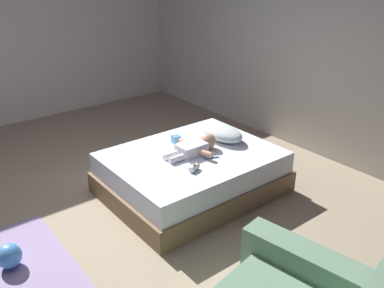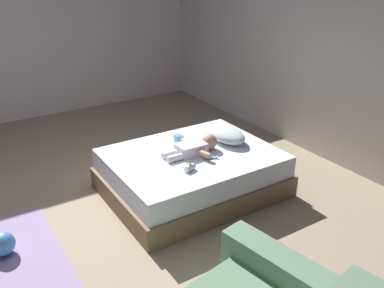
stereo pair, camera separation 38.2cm
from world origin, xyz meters
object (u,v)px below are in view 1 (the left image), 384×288
object	(u,v)px
toy_block	(176,139)
baby_bottle	(194,168)
bed	(192,173)
toy_ball	(9,256)
baby	(196,147)
toothbrush	(212,158)
pillow	(222,132)

from	to	relation	value
toy_block	baby_bottle	size ratio (longest dim) A/B	0.73
bed	toy_block	xyz separation A→B (m)	(-0.30, 0.02, 0.27)
bed	toy_ball	xyz separation A→B (m)	(0.03, -1.85, -0.11)
baby	toothbrush	bearing A→B (deg)	13.09
toy_block	baby_bottle	bearing A→B (deg)	-21.83
toy_block	baby_bottle	world-z (taller)	same
toy_ball	baby_bottle	size ratio (longest dim) A/B	1.59
bed	toothbrush	bearing A→B (deg)	20.38
toy_ball	baby_bottle	bearing A→B (deg)	80.25
pillow	bed	bearing A→B (deg)	-80.84
toy_ball	pillow	bearing A→B (deg)	92.64
baby_bottle	toy_block	bearing A→B (deg)	158.17
bed	toy_ball	world-z (taller)	bed
bed	baby_bottle	world-z (taller)	baby_bottle
bed	toothbrush	world-z (taller)	toothbrush
bed	pillow	distance (m)	0.57
baby	toothbrush	world-z (taller)	baby
toy_ball	toothbrush	bearing A→B (deg)	84.44
toy_block	pillow	bearing A→B (deg)	63.40
toothbrush	bed	bearing A→B (deg)	-159.62
bed	toy_ball	bearing A→B (deg)	-89.05
baby	baby_bottle	distance (m)	0.39
pillow	toy_ball	bearing A→B (deg)	-87.36
baby_bottle	bed	bearing A→B (deg)	144.54
pillow	baby_bottle	distance (m)	0.80
bed	baby_bottle	distance (m)	0.46
toy_ball	baby_bottle	xyz separation A→B (m)	(0.28, 1.63, 0.37)
baby	toy_block	xyz separation A→B (m)	(-0.32, -0.01, -0.02)
toothbrush	toy_ball	size ratio (longest dim) A/B	0.79
toothbrush	toy_ball	xyz separation A→B (m)	(-0.19, -1.93, -0.34)
bed	toy_block	bearing A→B (deg)	175.39
bed	toy_block	distance (m)	0.40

